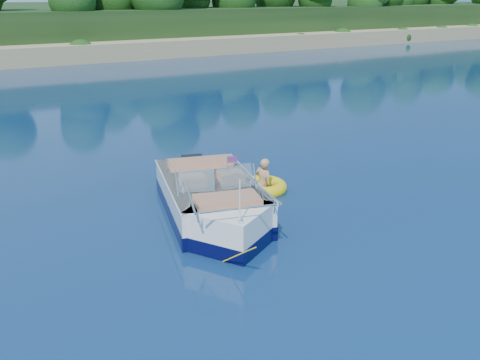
# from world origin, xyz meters

# --- Properties ---
(ground) EXTENTS (160.00, 160.00, 0.00)m
(ground) POSITION_xyz_m (0.00, 0.00, 0.00)
(ground) COLOR #091C43
(ground) RESTS_ON ground
(motorboat) EXTENTS (3.29, 6.19, 2.11)m
(motorboat) POSITION_xyz_m (1.37, 1.01, 0.41)
(motorboat) COLOR white
(motorboat) RESTS_ON ground
(tow_tube) EXTENTS (1.69, 1.69, 0.38)m
(tow_tube) POSITION_xyz_m (3.59, 2.10, 0.10)
(tow_tube) COLOR yellow
(tow_tube) RESTS_ON ground
(boy) EXTENTS (0.63, 0.92, 1.66)m
(boy) POSITION_xyz_m (3.53, 2.05, 0.00)
(boy) COLOR tan
(boy) RESTS_ON ground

